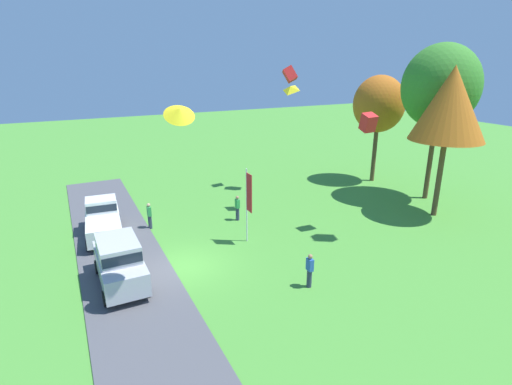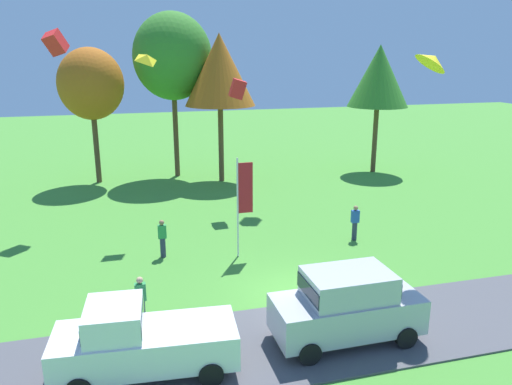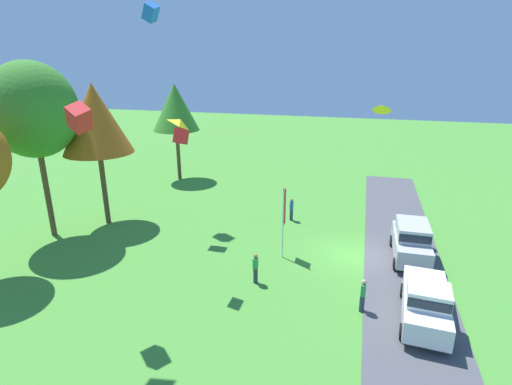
{
  "view_description": "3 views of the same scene",
  "coord_description": "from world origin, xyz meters",
  "px_view_note": "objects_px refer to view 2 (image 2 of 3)",
  "views": [
    {
      "loc": [
        18.25,
        -4.98,
        10.28
      ],
      "look_at": [
        -0.58,
        4.3,
        3.23
      ],
      "focal_mm": 28.0,
      "sensor_mm": 36.0,
      "label": 1
    },
    {
      "loc": [
        -5.91,
        -15.94,
        8.75
      ],
      "look_at": [
        -0.26,
        5.01,
        2.6
      ],
      "focal_mm": 35.0,
      "sensor_mm": 36.0,
      "label": 2
    },
    {
      "loc": [
        -22.68,
        -0.05,
        11.5
      ],
      "look_at": [
        2.55,
        6.77,
        2.63
      ],
      "focal_mm": 28.0,
      "sensor_mm": 36.0,
      "label": 3
    }
  ],
  "objects_px": {
    "tree_far_left": "(91,84)",
    "flag_banner": "(243,195)",
    "car_pickup_by_flagpole": "(138,340)",
    "kite_diamond_high_right": "(147,58)",
    "tree_far_right": "(220,70)",
    "person_beside_suv": "(355,222)",
    "kite_box_high_left": "(56,43)",
    "person_watching_sky": "(141,300)",
    "car_suv_mid_row": "(347,303)",
    "person_on_lawn": "(162,238)",
    "tree_left_of_center": "(172,57)",
    "tree_right_of_center": "(379,76)",
    "kite_delta_trailing_tail": "(433,60)",
    "kite_box_near_flag": "(238,89)"
  },
  "relations": [
    {
      "from": "tree_far_left",
      "to": "flag_banner",
      "type": "distance_m",
      "value": 17.04
    },
    {
      "from": "car_pickup_by_flagpole",
      "to": "kite_diamond_high_right",
      "type": "relative_size",
      "value": 5.74
    },
    {
      "from": "tree_far_right",
      "to": "kite_diamond_high_right",
      "type": "xyz_separation_m",
      "value": [
        -5.14,
        -8.75,
        0.9
      ]
    },
    {
      "from": "person_beside_suv",
      "to": "tree_far_right",
      "type": "bearing_deg",
      "value": 106.93
    },
    {
      "from": "kite_box_high_left",
      "to": "person_watching_sky",
      "type": "bearing_deg",
      "value": -75.6
    },
    {
      "from": "car_suv_mid_row",
      "to": "person_on_lawn",
      "type": "bearing_deg",
      "value": 120.96
    },
    {
      "from": "car_pickup_by_flagpole",
      "to": "flag_banner",
      "type": "bearing_deg",
      "value": 57.39
    },
    {
      "from": "person_on_lawn",
      "to": "car_pickup_by_flagpole",
      "type": "bearing_deg",
      "value": -99.21
    },
    {
      "from": "person_watching_sky",
      "to": "kite_box_high_left",
      "type": "bearing_deg",
      "value": 104.4
    },
    {
      "from": "tree_left_of_center",
      "to": "tree_right_of_center",
      "type": "xyz_separation_m",
      "value": [
        14.43,
        -2.51,
        -1.38
      ]
    },
    {
      "from": "kite_box_high_left",
      "to": "person_on_lawn",
      "type": "bearing_deg",
      "value": -56.29
    },
    {
      "from": "kite_diamond_high_right",
      "to": "kite_box_high_left",
      "type": "height_order",
      "value": "kite_box_high_left"
    },
    {
      "from": "person_beside_suv",
      "to": "tree_right_of_center",
      "type": "distance_m",
      "value": 16.05
    },
    {
      "from": "tree_far_left",
      "to": "tree_right_of_center",
      "type": "distance_m",
      "value": 20.01
    },
    {
      "from": "person_watching_sky",
      "to": "tree_right_of_center",
      "type": "height_order",
      "value": "tree_right_of_center"
    },
    {
      "from": "tree_far_left",
      "to": "kite_delta_trailing_tail",
      "type": "distance_m",
      "value": 23.63
    },
    {
      "from": "person_watching_sky",
      "to": "tree_far_left",
      "type": "distance_m",
      "value": 20.9
    },
    {
      "from": "person_beside_suv",
      "to": "kite_diamond_high_right",
      "type": "xyz_separation_m",
      "value": [
        -9.06,
        4.13,
        7.58
      ]
    },
    {
      "from": "tree_far_right",
      "to": "kite_delta_trailing_tail",
      "type": "bearing_deg",
      "value": -79.24
    },
    {
      "from": "car_suv_mid_row",
      "to": "person_watching_sky",
      "type": "relative_size",
      "value": 2.7
    },
    {
      "from": "flag_banner",
      "to": "kite_box_near_flag",
      "type": "bearing_deg",
      "value": 78.41
    },
    {
      "from": "tree_far_left",
      "to": "kite_box_high_left",
      "type": "distance_m",
      "value": 8.56
    },
    {
      "from": "tree_left_of_center",
      "to": "kite_delta_trailing_tail",
      "type": "distance_m",
      "value": 21.79
    },
    {
      "from": "car_pickup_by_flagpole",
      "to": "tree_right_of_center",
      "type": "height_order",
      "value": "tree_right_of_center"
    },
    {
      "from": "tree_left_of_center",
      "to": "person_on_lawn",
      "type": "bearing_deg",
      "value": -98.86
    },
    {
      "from": "person_watching_sky",
      "to": "kite_box_near_flag",
      "type": "relative_size",
      "value": 1.74
    },
    {
      "from": "car_suv_mid_row",
      "to": "tree_far_right",
      "type": "distance_m",
      "value": 21.74
    },
    {
      "from": "flag_banner",
      "to": "car_pickup_by_flagpole",
      "type": "bearing_deg",
      "value": -122.61
    },
    {
      "from": "car_pickup_by_flagpole",
      "to": "kite_box_high_left",
      "type": "bearing_deg",
      "value": 101.12
    },
    {
      "from": "flag_banner",
      "to": "kite_box_high_left",
      "type": "relative_size",
      "value": 4.39
    },
    {
      "from": "tree_left_of_center",
      "to": "person_watching_sky",
      "type": "bearing_deg",
      "value": -99.69
    },
    {
      "from": "person_on_lawn",
      "to": "tree_left_of_center",
      "type": "height_order",
      "value": "tree_left_of_center"
    },
    {
      "from": "tree_far_left",
      "to": "tree_left_of_center",
      "type": "bearing_deg",
      "value": 4.89
    },
    {
      "from": "person_beside_suv",
      "to": "kite_diamond_high_right",
      "type": "height_order",
      "value": "kite_diamond_high_right"
    },
    {
      "from": "kite_box_near_flag",
      "to": "kite_box_high_left",
      "type": "relative_size",
      "value": 0.97
    },
    {
      "from": "person_watching_sky",
      "to": "flag_banner",
      "type": "height_order",
      "value": "flag_banner"
    },
    {
      "from": "tree_right_of_center",
      "to": "kite_box_near_flag",
      "type": "distance_m",
      "value": 13.37
    },
    {
      "from": "flag_banner",
      "to": "kite_diamond_high_right",
      "type": "height_order",
      "value": "kite_diamond_high_right"
    },
    {
      "from": "tree_right_of_center",
      "to": "kite_box_near_flag",
      "type": "height_order",
      "value": "tree_right_of_center"
    },
    {
      "from": "tree_left_of_center",
      "to": "person_beside_suv",
      "type": "bearing_deg",
      "value": -66.04
    },
    {
      "from": "kite_box_near_flag",
      "to": "kite_delta_trailing_tail",
      "type": "distance_m",
      "value": 12.86
    },
    {
      "from": "car_suv_mid_row",
      "to": "tree_right_of_center",
      "type": "height_order",
      "value": "tree_right_of_center"
    },
    {
      "from": "tree_left_of_center",
      "to": "kite_diamond_high_right",
      "type": "height_order",
      "value": "tree_left_of_center"
    },
    {
      "from": "kite_box_high_left",
      "to": "person_beside_suv",
      "type": "bearing_deg",
      "value": -26.44
    },
    {
      "from": "tree_right_of_center",
      "to": "kite_diamond_high_right",
      "type": "distance_m",
      "value": 18.85
    },
    {
      "from": "tree_right_of_center",
      "to": "kite_box_near_flag",
      "type": "relative_size",
      "value": 9.41
    },
    {
      "from": "person_watching_sky",
      "to": "kite_diamond_high_right",
      "type": "distance_m",
      "value": 12.13
    },
    {
      "from": "tree_far_left",
      "to": "kite_box_high_left",
      "type": "xyz_separation_m",
      "value": [
        -1.06,
        -8.11,
        2.5
      ]
    },
    {
      "from": "tree_far_right",
      "to": "kite_box_near_flag",
      "type": "distance_m",
      "value": 6.42
    },
    {
      "from": "car_suv_mid_row",
      "to": "kite_delta_trailing_tail",
      "type": "distance_m",
      "value": 8.41
    }
  ]
}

